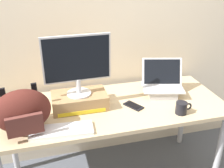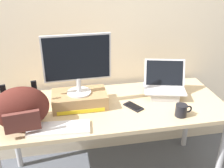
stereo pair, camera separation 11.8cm
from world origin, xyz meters
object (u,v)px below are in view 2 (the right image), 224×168
Objects in this scene: desktop_monitor at (77,62)px; cell_phone at (133,106)px; plush_toy at (11,97)px; coffee_mug at (181,110)px; external_keyboard at (59,128)px; open_laptop at (164,89)px; messenger_backpack at (21,108)px; toner_box_yellow at (80,99)px.

desktop_monitor reaches higher than cell_phone.
desktop_monitor is at bearing -16.85° from plush_toy.
plush_toy is at bearing 160.27° from coffee_mug.
desktop_monitor is at bearing 65.24° from external_keyboard.
open_laptop reaches higher than cell_phone.
coffee_mug is (1.09, -0.07, -0.10)m from messenger_backpack.
messenger_backpack is at bearing -152.95° from open_laptop.
toner_box_yellow is 0.41m from cell_phone.
plush_toy is at bearing 163.26° from toner_box_yellow.
cell_phone is 0.95m from plush_toy.
messenger_backpack is 0.80m from cell_phone.
coffee_mug is at bearing -73.73° from open_laptop.
toner_box_yellow is 1.05× the size of messenger_backpack.
messenger_backpack reaches higher than toner_box_yellow.
open_laptop reaches higher than toner_box_yellow.
toner_box_yellow reaches higher than coffee_mug.
external_keyboard is at bearing -26.69° from messenger_backpack.
messenger_backpack reaches higher than open_laptop.
messenger_backpack is at bearing -151.70° from toner_box_yellow.
messenger_backpack is 4.12× the size of plush_toy.
plush_toy is (-1.22, 0.44, 0.00)m from coffee_mug.
desktop_monitor reaches higher than open_laptop.
cell_phone is at bearing 149.18° from coffee_mug.
messenger_backpack is 3.12× the size of coffee_mug.
cell_phone is at bearing -15.78° from desktop_monitor.
toner_box_yellow is 1.09× the size of open_laptop.
desktop_monitor reaches higher than toner_box_yellow.
open_laptop is 1.11m from messenger_backpack.
cell_phone is at bearing -14.19° from toner_box_yellow.
toner_box_yellow reaches higher than external_keyboard.
messenger_backpack is at bearing 165.73° from external_keyboard.
toner_box_yellow reaches higher than cell_phone.
desktop_monitor reaches higher than external_keyboard.
messenger_backpack is (-0.39, -0.21, -0.21)m from desktop_monitor.
messenger_backpack reaches higher than coffee_mug.
messenger_backpack is (-0.23, 0.08, 0.13)m from external_keyboard.
coffee_mug reaches higher than external_keyboard.
cell_phone is (-0.30, 0.18, -0.04)m from coffee_mug.
plush_toy reaches higher than cell_phone.
open_laptop is 1.21m from plush_toy.
plush_toy is (-1.21, 0.12, -0.01)m from open_laptop.
desktop_monitor is 0.81m from coffee_mug.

